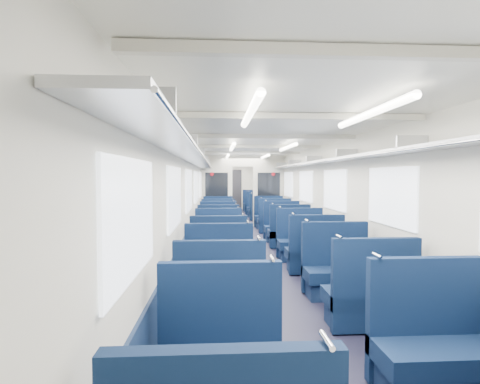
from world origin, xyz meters
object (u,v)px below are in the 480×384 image
(seat_15, at_px, (282,228))
(seat_27, at_px, (253,205))
(seat_9, at_px, (314,254))
(seat_22, at_px, (218,209))
(bulkhead, at_px, (243,190))
(seat_21, at_px, (262,212))
(end_door, at_px, (234,190))
(seat_5, at_px, (370,299))
(seat_7, at_px, (337,273))
(seat_26, at_px, (218,205))
(seat_19, at_px, (269,218))
(seat_3, at_px, (433,350))
(seat_17, at_px, (274,222))
(seat_18, at_px, (218,218))
(seat_12, at_px, (218,235))
(seat_8, at_px, (219,256))
(seat_13, at_px, (289,234))
(seat_14, at_px, (218,229))
(seat_4, at_px, (220,304))
(seat_2, at_px, (221,360))
(seat_6, at_px, (219,276))
(seat_11, at_px, (301,243))
(seat_25, at_px, (256,207))
(seat_24, at_px, (218,207))
(seat_23, at_px, (258,209))
(seat_10, at_px, (218,244))
(seat_20, at_px, (218,212))
(seat_16, at_px, (218,223))

(seat_15, xyz_separation_m, seat_27, (0.00, 7.88, 0.00))
(seat_9, height_order, seat_22, same)
(bulkhead, xyz_separation_m, seat_21, (0.83, 1.54, -0.91))
(end_door, height_order, seat_5, end_door)
(seat_7, distance_m, seat_26, 12.58)
(seat_19, bearing_deg, seat_3, -90.00)
(end_door, relative_size, seat_17, 1.88)
(seat_3, xyz_separation_m, seat_18, (-1.66, 9.14, 0.00))
(seat_9, xyz_separation_m, seat_12, (-1.66, 2.29, 0.00))
(seat_8, xyz_separation_m, seat_13, (1.66, 2.36, 0.00))
(seat_14, relative_size, seat_18, 1.00)
(bulkhead, xyz_separation_m, seat_4, (-0.83, -8.51, -0.91))
(seat_4, height_order, seat_18, same)
(bulkhead, relative_size, seat_21, 2.63)
(seat_21, bearing_deg, seat_5, -90.00)
(seat_13, bearing_deg, seat_12, -179.52)
(seat_5, bearing_deg, seat_2, -143.06)
(seat_6, bearing_deg, seat_11, 54.77)
(seat_14, bearing_deg, seat_7, -69.58)
(seat_4, xyz_separation_m, seat_25, (1.66, 12.30, 0.00))
(bulkhead, relative_size, seat_6, 2.63)
(seat_3, xyz_separation_m, seat_4, (-1.66, 1.16, 0.00))
(seat_22, bearing_deg, seat_24, 90.00)
(seat_18, bearing_deg, end_door, 83.15)
(seat_3, bearing_deg, seat_23, 90.00)
(bulkhead, relative_size, seat_10, 2.63)
(seat_4, relative_size, seat_7, 1.00)
(bulkhead, bearing_deg, seat_25, 77.64)
(seat_7, distance_m, seat_8, 2.03)
(seat_9, xyz_separation_m, seat_24, (-1.66, 9.87, 0.00))
(bulkhead, height_order, seat_19, bulkhead)
(seat_13, distance_m, seat_20, 5.62)
(seat_4, bearing_deg, seat_25, 82.32)
(seat_5, relative_size, seat_19, 1.00)
(seat_16, xyz_separation_m, seat_19, (1.66, 1.25, 0.00))
(seat_12, height_order, seat_18, same)
(seat_21, bearing_deg, seat_13, -90.00)
(seat_6, xyz_separation_m, seat_25, (1.66, 11.20, 0.00))
(seat_11, relative_size, seat_27, 1.00)
(seat_14, xyz_separation_m, seat_22, (0.00, 5.55, 0.00))
(seat_4, relative_size, seat_22, 1.00)
(seat_12, bearing_deg, seat_23, 75.97)
(end_door, relative_size, seat_6, 1.88)
(seat_25, bearing_deg, seat_26, 141.23)
(seat_8, distance_m, seat_12, 2.35)
(seat_5, distance_m, seat_20, 10.16)
(seat_19, bearing_deg, seat_7, -90.00)
(seat_2, height_order, seat_26, same)
(seat_14, relative_size, seat_15, 1.00)
(seat_4, distance_m, seat_9, 2.91)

